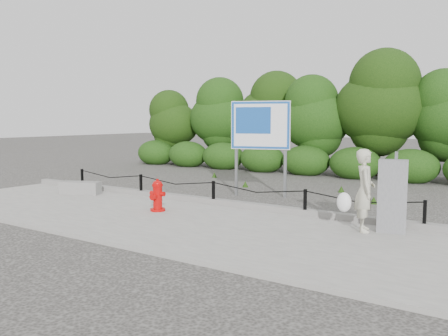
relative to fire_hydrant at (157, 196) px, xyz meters
The scene contains 10 objects.
ground 1.60m from the fire_hydrant, 66.87° to the left, with size 90.00×90.00×0.00m, color #2D2B28.
sidewalk 0.93m from the fire_hydrant, 43.85° to the right, with size 14.00×4.00×0.08m, color gray.
curb 1.61m from the fire_hydrant, 67.58° to the left, with size 14.00×0.22×0.14m, color slate.
chain_barrier 1.54m from the fire_hydrant, 66.87° to the left, with size 10.06×0.06×0.60m.
treeline 10.68m from the fire_hydrant, 82.36° to the left, with size 20.09×3.59×4.77m.
fire_hydrant is the anchor object (origin of this frame).
pedestrian 4.70m from the fire_hydrant, ahead, with size 0.78×0.68×1.59m.
concrete_block 3.56m from the fire_hydrant, behind, with size 1.13×0.40×0.36m, color gray.
utility_cabinet 5.20m from the fire_hydrant, 10.52° to the left, with size 0.58×0.43×1.53m.
advertising_sign 3.91m from the fire_hydrant, 78.31° to the left, with size 1.65×0.59×2.73m.
Camera 1 is at (6.82, -9.62, 2.25)m, focal length 38.00 mm.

